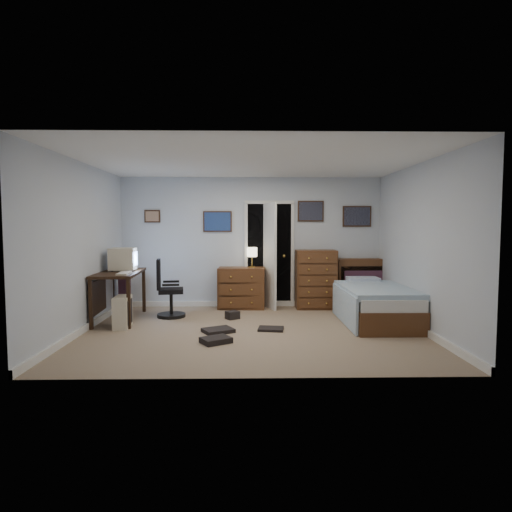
{
  "coord_description": "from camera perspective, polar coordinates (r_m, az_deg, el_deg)",
  "views": [
    {
      "loc": [
        -0.07,
        -6.29,
        1.56
      ],
      "look_at": [
        0.06,
        0.3,
        1.1
      ],
      "focal_mm": 30.0,
      "sensor_mm": 36.0,
      "label": 1
    }
  ],
  "objects": [
    {
      "name": "floor_clutter",
      "position": [
        6.4,
        -3.58,
        -9.78
      ],
      "size": [
        1.25,
        1.83,
        0.13
      ],
      "rotation": [
        0.0,
        0.0,
        0.36
      ],
      "color": "black",
      "rests_on": "floor"
    },
    {
      "name": "floor",
      "position": [
        6.48,
        -0.49,
        -10.02
      ],
      "size": [
        5.0,
        4.0,
        0.02
      ],
      "primitive_type": "cube",
      "color": "gray",
      "rests_on": "ground"
    },
    {
      "name": "table_lamp",
      "position": [
        8.08,
        -0.54,
        0.43
      ],
      "size": [
        0.21,
        0.21,
        0.38
      ],
      "rotation": [
        0.0,
        0.0,
        -0.06
      ],
      "color": "gold",
      "rests_on": "low_dresser"
    },
    {
      "name": "headboard_bookcase",
      "position": [
        8.52,
        14.19,
        -3.3
      ],
      "size": [
        1.05,
        0.3,
        0.94
      ],
      "rotation": [
        0.0,
        0.0,
        0.04
      ],
      "color": "brown",
      "rests_on": "floor"
    },
    {
      "name": "wall_posters",
      "position": [
        8.29,
        3.31,
        5.28
      ],
      "size": [
        4.38,
        0.04,
        0.6
      ],
      "color": "#331E11",
      "rests_on": "floor"
    },
    {
      "name": "low_dresser",
      "position": [
        8.15,
        -1.95,
        -4.26
      ],
      "size": [
        0.9,
        0.49,
        0.78
      ],
      "primitive_type": "cube",
      "rotation": [
        0.0,
        0.0,
        -0.06
      ],
      "color": "brown",
      "rests_on": "floor"
    },
    {
      "name": "media_stack",
      "position": [
        8.19,
        -17.11,
        -4.03
      ],
      "size": [
        0.19,
        0.19,
        0.89
      ],
      "primitive_type": "cube",
      "rotation": [
        0.0,
        0.0,
        -0.05
      ],
      "color": "maroon",
      "rests_on": "floor"
    },
    {
      "name": "crt_monitor",
      "position": [
        7.56,
        -17.31,
        -0.38
      ],
      "size": [
        0.44,
        0.41,
        0.39
      ],
      "rotation": [
        0.0,
        0.0,
        0.07
      ],
      "color": "beige",
      "rests_on": "computer_desk"
    },
    {
      "name": "bed",
      "position": [
        7.25,
        15.44,
        -6.12
      ],
      "size": [
        1.07,
        1.97,
        0.65
      ],
      "rotation": [
        0.0,
        0.0,
        -0.0
      ],
      "color": "brown",
      "rests_on": "floor"
    },
    {
      "name": "computer_desk",
      "position": [
        7.49,
        -18.46,
        -3.42
      ],
      "size": [
        0.74,
        1.44,
        0.81
      ],
      "rotation": [
        0.0,
        0.0,
        0.07
      ],
      "color": "#311E10",
      "rests_on": "floor"
    },
    {
      "name": "doorway",
      "position": [
        8.59,
        1.66,
        0.27
      ],
      "size": [
        0.96,
        1.12,
        2.05
      ],
      "color": "black",
      "rests_on": "floor"
    },
    {
      "name": "office_chair",
      "position": [
        7.51,
        -11.68,
        -5.09
      ],
      "size": [
        0.55,
        0.55,
        1.0
      ],
      "rotation": [
        0.0,
        0.0,
        0.16
      ],
      "color": "black",
      "rests_on": "floor"
    },
    {
      "name": "keyboard",
      "position": [
        7.06,
        -17.18,
        -2.21
      ],
      "size": [
        0.19,
        0.44,
        0.03
      ],
      "primitive_type": "cube",
      "rotation": [
        0.0,
        0.0,
        0.07
      ],
      "color": "beige",
      "rests_on": "computer_desk"
    },
    {
      "name": "tall_dresser",
      "position": [
        8.21,
        7.97,
        -3.08
      ],
      "size": [
        0.76,
        0.45,
        1.11
      ],
      "primitive_type": "cube",
      "rotation": [
        0.0,
        0.0,
        -0.01
      ],
      "color": "brown",
      "rests_on": "floor"
    },
    {
      "name": "pc_tower",
      "position": [
        6.95,
        -17.37,
        -7.13
      ],
      "size": [
        0.25,
        0.47,
        0.48
      ],
      "rotation": [
        0.0,
        0.0,
        0.07
      ],
      "color": "beige",
      "rests_on": "floor"
    }
  ]
}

